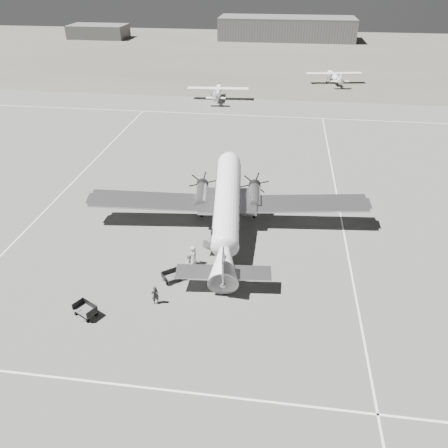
{
  "coord_description": "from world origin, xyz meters",
  "views": [
    {
      "loc": [
        5.41,
        -30.51,
        22.12
      ],
      "look_at": [
        1.05,
        1.86,
        2.2
      ],
      "focal_mm": 35.0,
      "sensor_mm": 36.0,
      "label": 1
    }
  ],
  "objects_px": {
    "baggage_cart_far": "(85,310)",
    "ground_crew": "(155,295)",
    "ramp_agent": "(190,262)",
    "baggage_cart_near": "(172,276)",
    "light_plane_left": "(218,93)",
    "passenger": "(193,255)",
    "hangar_main": "(286,28)",
    "dc3_airliner": "(227,209)",
    "shed_secondary": "(99,31)",
    "light_plane_right": "(334,78)"
  },
  "relations": [
    {
      "from": "hangar_main",
      "to": "baggage_cart_near",
      "type": "relative_size",
      "value": 27.66
    },
    {
      "from": "baggage_cart_near",
      "to": "baggage_cart_far",
      "type": "distance_m",
      "value": 7.04
    },
    {
      "from": "dc3_airliner",
      "to": "ramp_agent",
      "type": "height_order",
      "value": "dc3_airliner"
    },
    {
      "from": "baggage_cart_near",
      "to": "ground_crew",
      "type": "height_order",
      "value": "ground_crew"
    },
    {
      "from": "light_plane_left",
      "to": "dc3_airliner",
      "type": "bearing_deg",
      "value": -84.29
    },
    {
      "from": "shed_secondary",
      "to": "baggage_cart_near",
      "type": "height_order",
      "value": "shed_secondary"
    },
    {
      "from": "shed_secondary",
      "to": "ramp_agent",
      "type": "xyz_separation_m",
      "value": [
        53.81,
        -117.26,
        -1.16
      ]
    },
    {
      "from": "baggage_cart_far",
      "to": "ramp_agent",
      "type": "bearing_deg",
      "value": 72.26
    },
    {
      "from": "light_plane_right",
      "to": "ramp_agent",
      "type": "xyz_separation_m",
      "value": [
        -16.78,
        -65.89,
        -0.34
      ]
    },
    {
      "from": "hangar_main",
      "to": "light_plane_right",
      "type": "relative_size",
      "value": 3.68
    },
    {
      "from": "light_plane_right",
      "to": "baggage_cart_near",
      "type": "bearing_deg",
      "value": -114.98
    },
    {
      "from": "baggage_cart_near",
      "to": "ramp_agent",
      "type": "bearing_deg",
      "value": 13.45
    },
    {
      "from": "hangar_main",
      "to": "light_plane_left",
      "type": "bearing_deg",
      "value": -99.06
    },
    {
      "from": "hangar_main",
      "to": "dc3_airliner",
      "type": "height_order",
      "value": "hangar_main"
    },
    {
      "from": "light_plane_left",
      "to": "baggage_cart_far",
      "type": "height_order",
      "value": "light_plane_left"
    },
    {
      "from": "shed_secondary",
      "to": "passenger",
      "type": "bearing_deg",
      "value": -65.14
    },
    {
      "from": "ground_crew",
      "to": "baggage_cart_near",
      "type": "bearing_deg",
      "value": -137.22
    },
    {
      "from": "light_plane_left",
      "to": "passenger",
      "type": "bearing_deg",
      "value": -87.7
    },
    {
      "from": "light_plane_left",
      "to": "passenger",
      "type": "relative_size",
      "value": 6.39
    },
    {
      "from": "dc3_airliner",
      "to": "light_plane_left",
      "type": "bearing_deg",
      "value": 93.98
    },
    {
      "from": "shed_secondary",
      "to": "ramp_agent",
      "type": "bearing_deg",
      "value": -65.35
    },
    {
      "from": "light_plane_left",
      "to": "passenger",
      "type": "distance_m",
      "value": 50.22
    },
    {
      "from": "dc3_airliner",
      "to": "ground_crew",
      "type": "height_order",
      "value": "dc3_airliner"
    },
    {
      "from": "ground_crew",
      "to": "baggage_cart_far",
      "type": "bearing_deg",
      "value": -12.55
    },
    {
      "from": "shed_secondary",
      "to": "baggage_cart_far",
      "type": "bearing_deg",
      "value": -69.01
    },
    {
      "from": "baggage_cart_near",
      "to": "light_plane_left",
      "type": "bearing_deg",
      "value": 56.84
    },
    {
      "from": "dc3_airliner",
      "to": "passenger",
      "type": "distance_m",
      "value": 5.87
    },
    {
      "from": "baggage_cart_near",
      "to": "baggage_cart_far",
      "type": "bearing_deg",
      "value": -175.26
    },
    {
      "from": "light_plane_left",
      "to": "passenger",
      "type": "xyz_separation_m",
      "value": [
        5.28,
        -49.94,
        -0.29
      ]
    },
    {
      "from": "dc3_airliner",
      "to": "light_plane_left",
      "type": "height_order",
      "value": "dc3_airliner"
    },
    {
      "from": "baggage_cart_far",
      "to": "ground_crew",
      "type": "bearing_deg",
      "value": 51.24
    },
    {
      "from": "dc3_airliner",
      "to": "passenger",
      "type": "relative_size",
      "value": 15.39
    },
    {
      "from": "dc3_airliner",
      "to": "passenger",
      "type": "bearing_deg",
      "value": -118.1
    },
    {
      "from": "baggage_cart_near",
      "to": "passenger",
      "type": "xyz_separation_m",
      "value": [
        1.3,
        2.44,
        0.45
      ]
    },
    {
      "from": "dc3_airliner",
      "to": "ground_crew",
      "type": "distance_m",
      "value": 11.28
    },
    {
      "from": "baggage_cart_near",
      "to": "shed_secondary",
      "type": "bearing_deg",
      "value": 76.38
    },
    {
      "from": "dc3_airliner",
      "to": "ground_crew",
      "type": "xyz_separation_m",
      "value": [
        -4.03,
        -10.38,
        -1.79
      ]
    },
    {
      "from": "ramp_agent",
      "to": "light_plane_right",
      "type": "bearing_deg",
      "value": 16.24
    },
    {
      "from": "dc3_airliner",
      "to": "baggage_cart_far",
      "type": "xyz_separation_m",
      "value": [
        -8.68,
        -12.36,
        -2.09
      ]
    },
    {
      "from": "passenger",
      "to": "baggage_cart_near",
      "type": "bearing_deg",
      "value": 136.91
    },
    {
      "from": "baggage_cart_near",
      "to": "ground_crew",
      "type": "distance_m",
      "value": 2.83
    },
    {
      "from": "hangar_main",
      "to": "ramp_agent",
      "type": "bearing_deg",
      "value": -92.9
    },
    {
      "from": "baggage_cart_far",
      "to": "ground_crew",
      "type": "height_order",
      "value": "ground_crew"
    },
    {
      "from": "dc3_airliner",
      "to": "hangar_main",
      "type": "bearing_deg",
      "value": 82.59
    },
    {
      "from": "light_plane_right",
      "to": "baggage_cart_far",
      "type": "xyz_separation_m",
      "value": [
        -23.21,
        -72.13,
        -0.7
      ]
    },
    {
      "from": "hangar_main",
      "to": "baggage_cart_near",
      "type": "xyz_separation_m",
      "value": [
        -7.41,
        -123.77,
        -2.87
      ]
    },
    {
      "from": "ground_crew",
      "to": "ramp_agent",
      "type": "distance_m",
      "value": 4.62
    },
    {
      "from": "hangar_main",
      "to": "light_plane_right",
      "type": "height_order",
      "value": "hangar_main"
    },
    {
      "from": "dc3_airliner",
      "to": "baggage_cart_far",
      "type": "relative_size",
      "value": 15.85
    },
    {
      "from": "ground_crew",
      "to": "ramp_agent",
      "type": "xyz_separation_m",
      "value": [
        1.79,
        4.26,
        0.07
      ]
    }
  ]
}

